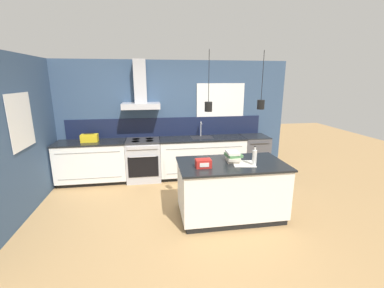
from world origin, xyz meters
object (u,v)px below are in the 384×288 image
object	(u,v)px
dishwasher	(254,155)
bottle_on_island	(254,157)
red_supply_box	(203,163)
book_stack	(233,156)
oven_range	(144,160)
yellow_toolbox	(90,138)

from	to	relation	value
dishwasher	bottle_on_island	xyz separation A→B (m)	(-0.83, -1.98, 0.58)
red_supply_box	dishwasher	bearing A→B (deg)	50.27
book_stack	red_supply_box	world-z (taller)	book_stack
oven_range	red_supply_box	xyz separation A→B (m)	(0.95, -1.94, 0.52)
red_supply_box	yellow_toolbox	distance (m)	2.82
dishwasher	bottle_on_island	bearing A→B (deg)	-112.71
book_stack	yellow_toolbox	distance (m)	3.11
bottle_on_island	book_stack	world-z (taller)	bottle_on_island
bottle_on_island	book_stack	size ratio (longest dim) A/B	0.92
oven_range	dishwasher	distance (m)	2.57
oven_range	book_stack	xyz separation A→B (m)	(1.48, -1.74, 0.54)
bottle_on_island	book_stack	xyz separation A→B (m)	(-0.26, 0.24, -0.05)
oven_range	bottle_on_island	world-z (taller)	bottle_on_island
red_supply_box	yellow_toolbox	size ratio (longest dim) A/B	0.68
red_supply_box	book_stack	bearing A→B (deg)	20.91
yellow_toolbox	book_stack	bearing A→B (deg)	-34.16
bottle_on_island	dishwasher	bearing A→B (deg)	67.29
bottle_on_island	red_supply_box	xyz separation A→B (m)	(-0.79, 0.04, -0.07)
oven_range	yellow_toolbox	xyz separation A→B (m)	(-1.10, 0.00, 0.54)
dishwasher	bottle_on_island	distance (m)	2.23
oven_range	yellow_toolbox	bearing A→B (deg)	179.77
dishwasher	red_supply_box	distance (m)	2.58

